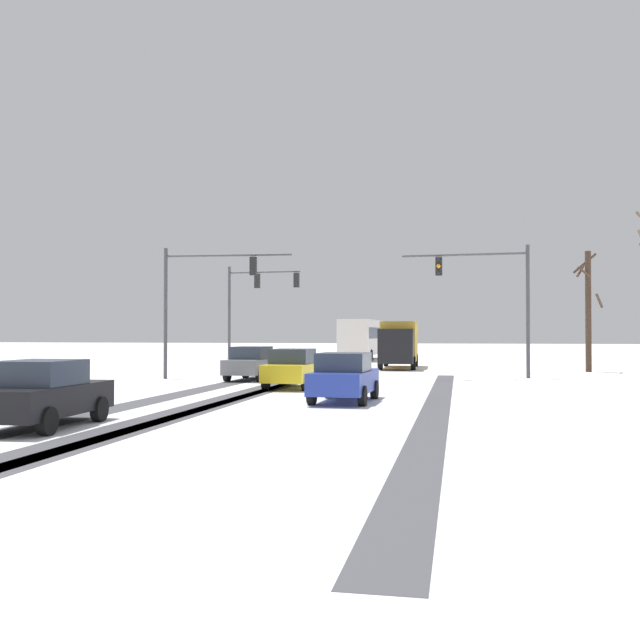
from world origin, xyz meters
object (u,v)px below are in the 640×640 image
(traffic_signal_near_right, at_px, (492,288))
(car_black_fourth, at_px, (43,394))
(traffic_signal_near_left, at_px, (200,289))
(traffic_signal_far_left, at_px, (253,296))
(bus_oncoming, at_px, (363,336))
(car_grey_lead, at_px, (252,363))
(car_blue_third, at_px, (344,377))
(bare_tree_sidewalk_far, at_px, (588,308))
(box_truck_delivery, at_px, (399,343))
(car_yellow_cab_second, at_px, (293,368))

(traffic_signal_near_right, relative_size, car_black_fourth, 1.56)
(traffic_signal_near_left, xyz_separation_m, traffic_signal_far_left, (-0.17, 9.79, 0.13))
(traffic_signal_near_left, relative_size, bus_oncoming, 0.59)
(car_grey_lead, bearing_deg, car_blue_third, -58.53)
(car_black_fourth, distance_m, bare_tree_sidewalk_far, 33.28)
(traffic_signal_far_left, bearing_deg, car_black_fourth, -83.96)
(traffic_signal_near_right, xyz_separation_m, bus_oncoming, (-9.65, 25.06, -2.44))
(bare_tree_sidewalk_far, bearing_deg, box_truck_delivery, 167.22)
(car_yellow_cab_second, distance_m, bus_oncoming, 31.89)
(car_blue_third, height_order, car_black_fourth, same)
(bus_oncoming, relative_size, bare_tree_sidewalk_far, 1.56)
(traffic_signal_near_left, height_order, bus_oncoming, traffic_signal_near_left)
(car_grey_lead, relative_size, car_black_fourth, 1.00)
(traffic_signal_near_left, distance_m, car_yellow_cab_second, 8.41)
(car_grey_lead, height_order, car_black_fourth, same)
(car_grey_lead, bearing_deg, bus_oncoming, 86.34)
(traffic_signal_near_right, bearing_deg, bus_oncoming, 111.06)
(car_yellow_cab_second, height_order, bus_oncoming, bus_oncoming)
(car_blue_third, distance_m, bus_oncoming, 37.46)
(traffic_signal_near_right, height_order, car_blue_third, traffic_signal_near_right)
(traffic_signal_near_left, height_order, box_truck_delivery, traffic_signal_near_left)
(traffic_signal_near_left, xyz_separation_m, car_blue_third, (8.83, -10.18, -3.64))
(bus_oncoming, bearing_deg, car_blue_third, -83.31)
(traffic_signal_near_left, bearing_deg, car_grey_lead, -4.20)
(traffic_signal_near_left, bearing_deg, bare_tree_sidewalk_far, 27.62)
(car_yellow_cab_second, height_order, bare_tree_sidewalk_far, bare_tree_sidewalk_far)
(traffic_signal_near_right, distance_m, bus_oncoming, 26.97)
(car_black_fourth, height_order, bare_tree_sidewalk_far, bare_tree_sidewalk_far)
(traffic_signal_near_left, relative_size, traffic_signal_far_left, 1.00)
(box_truck_delivery, bearing_deg, car_black_fourth, -100.92)
(traffic_signal_near_left, xyz_separation_m, traffic_signal_near_right, (14.12, 1.95, -0.02))
(car_grey_lead, xyz_separation_m, bare_tree_sidewalk_far, (17.25, 10.65, 2.95))
(car_blue_third, relative_size, car_black_fourth, 0.99)
(car_blue_third, bearing_deg, traffic_signal_near_left, 130.95)
(car_yellow_cab_second, bearing_deg, car_black_fourth, -103.36)
(traffic_signal_near_right, height_order, car_black_fourth, traffic_signal_near_right)
(traffic_signal_near_right, bearing_deg, car_blue_third, -113.56)
(car_yellow_cab_second, height_order, car_black_fourth, same)
(car_blue_third, height_order, box_truck_delivery, box_truck_delivery)
(car_grey_lead, height_order, bus_oncoming, bus_oncoming)
(traffic_signal_near_left, xyz_separation_m, car_black_fourth, (2.75, -17.87, -3.64))
(traffic_signal_near_left, height_order, bare_tree_sidewalk_far, bare_tree_sidewalk_far)
(traffic_signal_far_left, distance_m, car_yellow_cab_second, 16.25)
(bare_tree_sidewalk_far, bearing_deg, bus_oncoming, 133.13)
(bus_oncoming, xyz_separation_m, bare_tree_sidewalk_far, (15.51, -16.56, 1.77))
(traffic_signal_near_left, relative_size, car_grey_lead, 1.55)
(traffic_signal_near_right, distance_m, car_black_fourth, 23.13)
(car_grey_lead, xyz_separation_m, bus_oncoming, (1.74, 27.21, 1.18))
(traffic_signal_near_left, xyz_separation_m, car_grey_lead, (2.72, -0.20, -3.64))
(traffic_signal_far_left, height_order, car_blue_third, traffic_signal_far_left)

